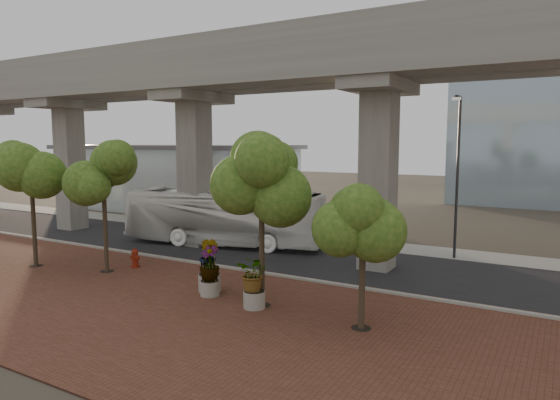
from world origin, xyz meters
The scene contains 18 objects.
ground centered at (0.00, 0.00, 0.00)m, with size 160.00×160.00×0.00m, color #3A332A.
brick_plaza centered at (0.00, -8.00, 0.03)m, with size 70.00×13.00×0.06m, color brown.
asphalt_road centered at (0.00, 2.00, 0.02)m, with size 90.00×8.00×0.04m, color black.
curb_strip centered at (0.00, -2.00, 0.08)m, with size 70.00×0.25×0.16m, color #97968D.
far_sidewalk centered at (0.00, 7.50, 0.03)m, with size 90.00×3.00×0.06m, color #97968D.
transit_viaduct centered at (0.00, 2.00, 7.29)m, with size 72.00×5.60×12.40m.
station_pavilion centered at (-20.00, 16.00, 3.22)m, with size 23.00×13.00×6.30m.
transit_bus centered at (-4.38, 2.88, 1.82)m, with size 3.07×13.06×3.64m, color white.
fire_hydrant centered at (-4.91, -4.21, 0.55)m, with size 0.51×0.46×1.02m.
planter_front centered at (4.00, -6.52, 1.34)m, with size 1.91×1.91×2.10m.
planter_right centered at (1.50, -6.13, 1.35)m, with size 2.00×2.00×2.13m.
planter_left centered at (1.10, -5.64, 1.50)m, with size 2.16×2.16×2.38m.
street_tree_far_west centered at (-9.63, -6.66, 4.84)m, with size 3.84×3.84×6.55m.
street_tree_near_west centered at (-5.50, -5.55, 4.88)m, with size 3.84×3.84×6.59m.
street_tree_near_east centered at (4.09, -6.09, 4.99)m, with size 3.83×3.83×6.69m.
street_tree_far_east centered at (8.42, -6.45, 4.05)m, with size 3.67×3.67×5.68m.
streetlamp_west centered at (-11.05, 7.38, 5.21)m, with size 0.44×1.29×8.93m.
streetlamp_east centered at (9.04, 6.27, 5.23)m, with size 0.44×1.30×8.97m.
Camera 1 is at (14.42, -22.40, 6.49)m, focal length 32.00 mm.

